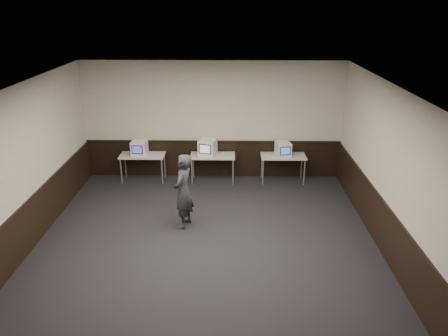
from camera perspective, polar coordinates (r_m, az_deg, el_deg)
The scene contains 17 objects.
floor at distance 8.82m, azimuth -2.42°, elevation -10.77°, with size 8.00×8.00×0.00m, color black.
ceiling at distance 7.63m, azimuth -2.80°, elevation 10.10°, with size 8.00×8.00×0.00m, color white.
back_wall at distance 11.88m, azimuth -1.45°, elevation 6.22°, with size 7.00×7.00×0.00m, color beige.
front_wall at distance 4.65m, azimuth -5.70°, elevation -20.10°, with size 7.00×7.00×0.00m, color beige.
left_wall at distance 9.00m, azimuth -25.43°, elevation -0.85°, with size 8.00×8.00×0.00m, color beige.
right_wall at distance 8.61m, azimuth 21.34°, elevation -1.18°, with size 8.00×8.00×0.00m, color beige.
wainscot_back at distance 12.19m, azimuth -1.41°, elevation 1.20°, with size 6.98×0.04×1.00m, color black.
wainscot_left at distance 9.43m, azimuth -24.27°, elevation -7.07°, with size 0.04×7.98×1.00m, color black.
wainscot_right at distance 9.06m, azimuth 20.30°, elevation -7.63°, with size 0.04×7.98×1.00m, color black.
wainscot_rail at distance 12.00m, azimuth -1.43°, elevation 3.50°, with size 6.98×0.06×0.04m, color black.
desk_left at distance 12.00m, azimuth -10.59°, elevation 1.41°, with size 1.20×0.60×0.75m.
desk_center at distance 11.77m, azimuth -1.49°, elevation 1.38°, with size 1.20×0.60×0.75m.
desk_right at distance 11.85m, azimuth 7.74°, elevation 1.32°, with size 1.20×0.60×0.75m.
emac_left at distance 11.91m, azimuth -11.00°, elevation 2.59°, with size 0.42×0.45×0.39m.
emac_center at distance 11.70m, azimuth -2.16°, elevation 2.73°, with size 0.53×0.55×0.43m.
emac_right at distance 11.72m, azimuth 7.73°, elevation 2.45°, with size 0.45×0.46×0.38m.
person at distance 9.38m, azimuth -5.34°, elevation -3.04°, with size 0.61×0.40×1.66m, color #28292E.
Camera 1 is at (0.49, -7.47, 4.66)m, focal length 35.00 mm.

